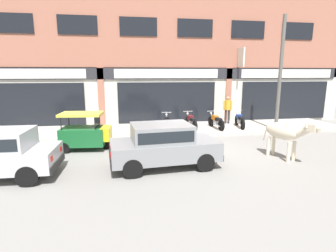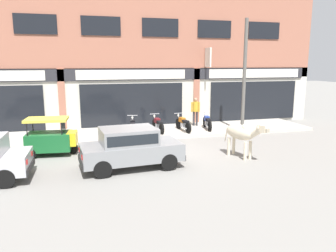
% 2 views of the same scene
% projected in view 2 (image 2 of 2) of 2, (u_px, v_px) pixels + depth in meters
% --- Properties ---
extents(ground_plane, '(90.00, 90.00, 0.00)m').
position_uv_depth(ground_plane, '(156.00, 153.00, 13.63)').
color(ground_plane, gray).
extents(sidewalk, '(19.00, 3.38, 0.15)m').
position_uv_depth(sidewalk, '(139.00, 133.00, 17.29)').
color(sidewalk, '#B7AFA3').
rests_on(sidewalk, ground).
extents(shop_building, '(23.00, 1.40, 9.37)m').
position_uv_depth(shop_building, '(131.00, 49.00, 18.30)').
color(shop_building, '#9E604C').
rests_on(shop_building, ground).
extents(cow, '(1.05, 2.06, 1.61)m').
position_uv_depth(cow, '(242.00, 133.00, 12.80)').
color(cow, beige).
rests_on(cow, ground).
extents(car_0, '(3.71, 1.88, 1.46)m').
position_uv_depth(car_0, '(130.00, 146.00, 11.57)').
color(car_0, black).
rests_on(car_0, ground).
extents(auto_rickshaw, '(2.04, 1.32, 1.52)m').
position_uv_depth(auto_rickshaw, '(51.00, 139.00, 13.28)').
color(auto_rickshaw, black).
rests_on(auto_rickshaw, ground).
extents(motorcycle_0, '(0.56, 1.81, 0.88)m').
position_uv_depth(motorcycle_0, '(133.00, 127.00, 16.52)').
color(motorcycle_0, black).
rests_on(motorcycle_0, sidewalk).
extents(motorcycle_1, '(0.52, 1.81, 0.88)m').
position_uv_depth(motorcycle_1, '(158.00, 125.00, 17.05)').
color(motorcycle_1, black).
rests_on(motorcycle_1, sidewalk).
extents(motorcycle_2, '(0.52, 1.81, 0.88)m').
position_uv_depth(motorcycle_2, '(183.00, 124.00, 17.28)').
color(motorcycle_2, black).
rests_on(motorcycle_2, sidewalk).
extents(motorcycle_3, '(0.60, 1.80, 0.88)m').
position_uv_depth(motorcycle_3, '(207.00, 122.00, 17.77)').
color(motorcycle_3, black).
rests_on(motorcycle_3, sidewalk).
extents(pedestrian, '(0.49, 0.32, 1.60)m').
position_uv_depth(pedestrian, '(195.00, 109.00, 18.63)').
color(pedestrian, '#2D2D33').
rests_on(pedestrian, sidewalk).
extents(utility_pole, '(0.18, 0.18, 5.75)m').
position_uv_depth(utility_pole, '(244.00, 76.00, 16.80)').
color(utility_pole, '#595651').
rests_on(utility_pole, sidewalk).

